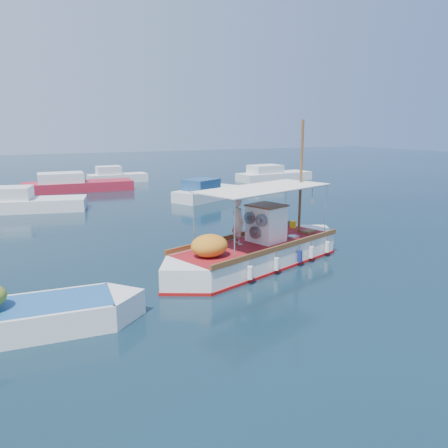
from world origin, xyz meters
name	(u,v)px	position (x,y,z in m)	size (l,w,h in m)	color
ground	(237,263)	(0.00, 0.00, 0.00)	(160.00, 160.00, 0.00)	black
fishing_caique	(257,252)	(0.59, -0.53, 0.52)	(9.15, 4.58, 5.85)	white
dinghy	(14,321)	(-8.20, -2.74, 0.35)	(6.84, 2.36, 1.67)	white
bg_boat_nw	(22,204)	(-7.21, 15.96, 0.49)	(7.75, 4.11, 1.80)	silver
bg_boat_n	(75,185)	(-2.81, 23.89, 0.49)	(9.13, 3.38, 1.80)	#A81C2D
bg_boat_ne	(207,193)	(5.46, 14.88, 0.49)	(6.30, 4.62, 1.80)	silver
bg_boat_e	(272,176)	(16.35, 22.71, 0.49)	(7.99, 3.11, 1.80)	silver
bg_boat_far_n	(116,177)	(1.75, 28.50, 0.49)	(5.70, 2.11, 1.80)	silver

